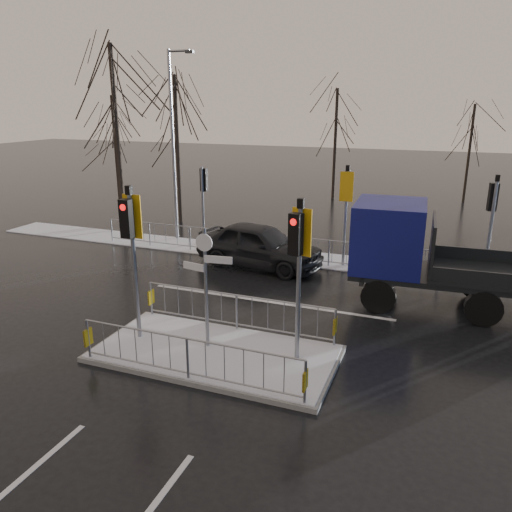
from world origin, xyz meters
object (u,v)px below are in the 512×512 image
(traffic_island, at_px, (215,341))
(flatbed_truck, at_px, (420,252))
(car_far_lane, at_px, (259,245))
(street_lamp_left, at_px, (174,140))

(traffic_island, height_order, flatbed_truck, traffic_island)
(traffic_island, xyz_separation_m, flatbed_truck, (4.43, 5.35, 1.29))
(car_far_lane, bearing_deg, traffic_island, -158.51)
(car_far_lane, relative_size, flatbed_truck, 0.71)
(traffic_island, relative_size, street_lamp_left, 0.73)
(flatbed_truck, bearing_deg, street_lamp_left, 159.11)
(traffic_island, xyz_separation_m, car_far_lane, (-1.49, 7.07, 0.45))
(car_far_lane, bearing_deg, flatbed_truck, -96.59)
(street_lamp_left, bearing_deg, car_far_lane, -26.16)
(traffic_island, xyz_separation_m, street_lamp_left, (-6.42, 9.49, 4.10))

